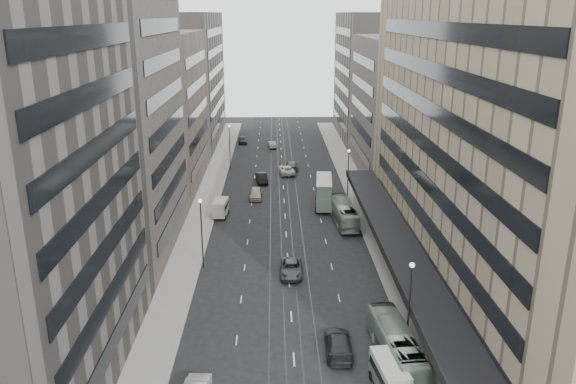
{
  "coord_description": "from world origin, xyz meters",
  "views": [
    {
      "loc": [
        -1.57,
        -46.62,
        27.75
      ],
      "look_at": [
        0.2,
        20.64,
        6.29
      ],
      "focal_mm": 35.0,
      "sensor_mm": 36.0,
      "label": 1
    }
  ],
  "objects": [
    {
      "name": "ground",
      "position": [
        0.0,
        0.0,
        0.0
      ],
      "size": [
        220.0,
        220.0,
        0.0
      ],
      "primitive_type": "plane",
      "color": "black",
      "rests_on": "ground"
    },
    {
      "name": "sedan_2",
      "position": [
        0.27,
        10.11,
        0.72
      ],
      "size": [
        2.51,
        5.26,
        1.45
      ],
      "primitive_type": "imported",
      "rotation": [
        0.0,
        0.0,
        -0.02
      ],
      "color": "#4F4F51",
      "rests_on": "ground"
    },
    {
      "name": "sedan_4",
      "position": [
        -4.42,
        37.17,
        0.83
      ],
      "size": [
        2.03,
        4.91,
        1.66
      ],
      "primitive_type": "imported",
      "rotation": [
        0.0,
        0.0,
        -0.01
      ],
      "color": "#B2A794",
      "rests_on": "ground"
    },
    {
      "name": "lamp_left_near",
      "position": [
        -9.7,
        12.0,
        5.2
      ],
      "size": [
        0.44,
        0.44,
        8.32
      ],
      "color": "#262628",
      "rests_on": "ground"
    },
    {
      "name": "sedan_9",
      "position": [
        -1.94,
        72.2,
        0.71
      ],
      "size": [
        2.08,
        4.49,
        1.43
      ],
      "primitive_type": "imported",
      "rotation": [
        0.0,
        0.0,
        3.28
      ],
      "color": "#A6A18A",
      "rests_on": "ground"
    },
    {
      "name": "lamp_right_far",
      "position": [
        9.7,
        35.0,
        5.2
      ],
      "size": [
        0.44,
        0.44,
        8.32
      ],
      "color": "#262628",
      "rests_on": "ground"
    },
    {
      "name": "double_decker",
      "position": [
        5.89,
        33.04,
        2.36
      ],
      "size": [
        3.01,
        8.14,
        4.37
      ],
      "rotation": [
        0.0,
        0.0,
        -0.08
      ],
      "color": "slate",
      "rests_on": "ground"
    },
    {
      "name": "lamp_left_far",
      "position": [
        -9.7,
        55.0,
        5.2
      ],
      "size": [
        0.44,
        0.44,
        8.32
      ],
      "color": "#262628",
      "rests_on": "ground"
    },
    {
      "name": "sedan_7",
      "position": [
        1.78,
        54.28,
        0.77
      ],
      "size": [
        2.17,
        5.29,
        1.53
      ],
      "primitive_type": "imported",
      "rotation": [
        0.0,
        0.0,
        3.15
      ],
      "color": "#545456",
      "rests_on": "ground"
    },
    {
      "name": "pedestrian",
      "position": [
        12.4,
        -6.47,
        1.01
      ],
      "size": [
        0.74,
        0.72,
        1.71
      ],
      "primitive_type": "imported",
      "rotation": [
        0.0,
        0.0,
        3.87
      ],
      "color": "black",
      "rests_on": "sidewalk_right"
    },
    {
      "name": "sidewalk_right",
      "position": [
        12.0,
        37.5,
        0.07
      ],
      "size": [
        4.0,
        125.0,
        0.15
      ],
      "primitive_type": "cube",
      "color": "gray",
      "rests_on": "ground"
    },
    {
      "name": "sedan_5",
      "position": [
        -3.68,
        45.75,
        0.81
      ],
      "size": [
        2.35,
        5.08,
        1.61
      ],
      "primitive_type": "imported",
      "rotation": [
        0.0,
        0.0,
        0.13
      ],
      "color": "black",
      "rests_on": "ground"
    },
    {
      "name": "building_left_b",
      "position": [
        -21.5,
        19.0,
        17.0
      ],
      "size": [
        15.0,
        26.0,
        34.0
      ],
      "primitive_type": "cube",
      "color": "#46423D",
      "rests_on": "ground"
    },
    {
      "name": "department_store",
      "position": [
        21.45,
        8.0,
        14.95
      ],
      "size": [
        19.2,
        60.0,
        30.0
      ],
      "color": "gray",
      "rests_on": "ground"
    },
    {
      "name": "bus_near",
      "position": [
        8.5,
        -6.38,
        1.48
      ],
      "size": [
        3.38,
        10.78,
        2.96
      ],
      "primitive_type": "imported",
      "rotation": [
        0.0,
        0.0,
        3.23
      ],
      "color": "gray",
      "rests_on": "ground"
    },
    {
      "name": "panel_van",
      "position": [
        -9.2,
        29.1,
        1.35
      ],
      "size": [
        2.21,
        4.04,
        2.45
      ],
      "rotation": [
        0.0,
        0.0,
        -0.09
      ],
      "color": "beige",
      "rests_on": "ground"
    },
    {
      "name": "building_left_d",
      "position": [
        -21.5,
        79.0,
        14.0
      ],
      "size": [
        15.0,
        38.0,
        28.0
      ],
      "primitive_type": "cube",
      "color": "#605C56",
      "rests_on": "ground"
    },
    {
      "name": "sedan_8",
      "position": [
        -8.5,
        76.64,
        0.77
      ],
      "size": [
        2.22,
        4.65,
        1.53
      ],
      "primitive_type": "imported",
      "rotation": [
        0.0,
        0.0,
        0.09
      ],
      "color": "#262628",
      "rests_on": "ground"
    },
    {
      "name": "lamp_right_near",
      "position": [
        9.7,
        -5.0,
        5.2
      ],
      "size": [
        0.44,
        0.44,
        8.32
      ],
      "color": "#262628",
      "rests_on": "ground"
    },
    {
      "name": "building_left_c",
      "position": [
        -21.5,
        46.0,
        12.5
      ],
      "size": [
        15.0,
        28.0,
        25.0
      ],
      "primitive_type": "cube",
      "color": "#6A5C52",
      "rests_on": "ground"
    },
    {
      "name": "vw_microbus",
      "position": [
        7.16,
        -10.27,
        1.41
      ],
      "size": [
        2.63,
        4.91,
        2.54
      ],
      "rotation": [
        0.0,
        0.0,
        0.13
      ],
      "color": "#505557",
      "rests_on": "ground"
    },
    {
      "name": "sidewalk_left",
      "position": [
        -12.0,
        37.5,
        0.07
      ],
      "size": [
        4.0,
        125.0,
        0.15
      ],
      "primitive_type": "cube",
      "color": "gray",
      "rests_on": "ground"
    },
    {
      "name": "sedan_6",
      "position": [
        0.76,
        51.17,
        0.78
      ],
      "size": [
        3.06,
        5.82,
        1.56
      ],
      "primitive_type": "imported",
      "rotation": [
        0.0,
        0.0,
        3.23
      ],
      "color": "silver",
      "rests_on": "ground"
    },
    {
      "name": "building_right_far",
      "position": [
        21.5,
        82.0,
        14.0
      ],
      "size": [
        15.0,
        32.0,
        28.0
      ],
      "primitive_type": "cube",
      "color": "#605C56",
      "rests_on": "ground"
    },
    {
      "name": "bus_far",
      "position": [
        8.05,
        26.02,
        1.48
      ],
      "size": [
        3.11,
        10.76,
        2.96
      ],
      "primitive_type": "imported",
      "rotation": [
        0.0,
        0.0,
        3.2
      ],
      "color": "#949F98",
      "rests_on": "ground"
    },
    {
      "name": "sedan_3",
      "position": [
        3.84,
        -5.01,
        0.81
      ],
      "size": [
        2.46,
        5.67,
        1.63
      ],
      "primitive_type": "imported",
      "rotation": [
        0.0,
        0.0,
        3.11
      ],
      "color": "#232326",
      "rests_on": "ground"
    },
    {
      "name": "building_right_mid",
      "position": [
        21.5,
        52.0,
        12.0
      ],
      "size": [
        15.0,
        28.0,
        24.0
      ],
      "primitive_type": "cube",
      "color": "#46423D",
      "rests_on": "ground"
    }
  ]
}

